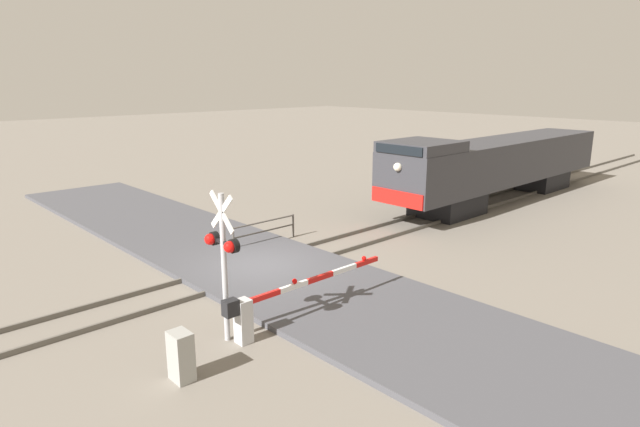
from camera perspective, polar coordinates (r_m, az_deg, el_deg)
The scene contains 9 objects.
ground_plane at distance 18.56m, azimuth -6.29°, elevation -5.91°, with size 160.00×160.00×0.00m, color slate.
rail_track_left at distance 19.08m, azimuth -7.59°, elevation -5.14°, with size 0.08×80.00×0.15m, color #59544C.
rail_track_right at distance 17.99m, azimuth -4.91°, elevation -6.27°, with size 0.08×80.00×0.15m, color #59544C.
road_surface at distance 18.53m, azimuth -6.30°, elevation -5.67°, with size 36.00×5.32×0.16m, color #47474C.
locomotive at distance 29.85m, azimuth 18.45°, elevation 5.05°, with size 2.90×17.40×3.71m.
crossing_signal at distance 13.04m, azimuth -10.35°, elevation -4.04°, with size 1.18×0.33×3.78m.
crossing_gate at distance 13.78m, azimuth -5.90°, elevation -9.78°, with size 0.36×5.48×1.24m.
utility_cabinet at distance 12.24m, azimuth -14.63°, elevation -14.55°, with size 0.54×0.40×1.12m, color #999993.
guard_railing at distance 21.12m, azimuth -5.94°, elevation -1.60°, with size 0.08×3.03×0.95m.
Camera 1 is at (14.04, -10.34, 6.36)m, focal length 29.95 mm.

